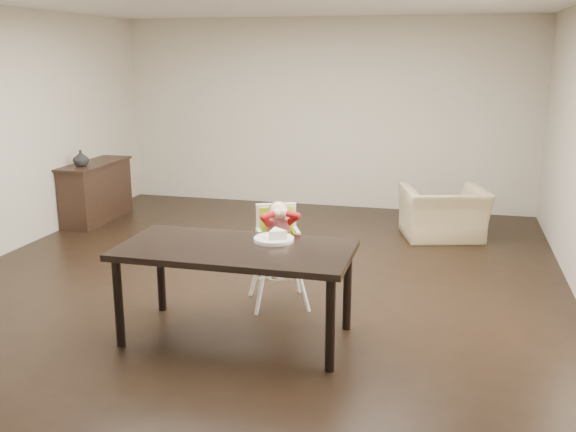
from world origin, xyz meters
name	(u,v)px	position (x,y,z in m)	size (l,w,h in m)	color
ground	(253,284)	(0.00, 0.00, 0.00)	(7.00, 7.00, 0.00)	black
room_walls	(251,92)	(0.00, 0.00, 1.86)	(6.02, 7.02, 2.71)	#BDB39D
dining_table	(236,257)	(0.24, -1.19, 0.67)	(1.80, 0.90, 0.75)	black
high_chair	(278,232)	(0.37, -0.40, 0.67)	(0.52, 0.52, 0.94)	white
plate	(275,237)	(0.49, -0.96, 0.78)	(0.33, 0.33, 0.09)	white
armchair	(444,205)	(1.76, 2.11, 0.42)	(0.97, 0.63, 0.84)	tan
sideboard	(96,191)	(-2.78, 1.85, 0.40)	(0.44, 1.26, 0.79)	black
vase	(81,159)	(-2.78, 1.54, 0.89)	(0.20, 0.21, 0.20)	#99999E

